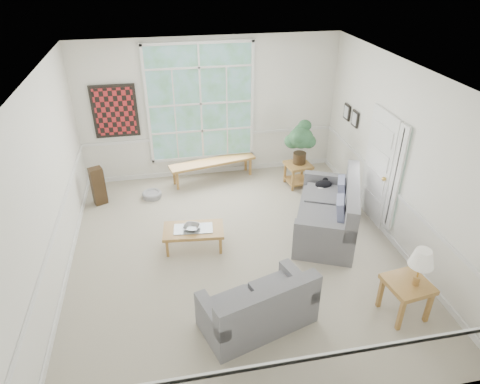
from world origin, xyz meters
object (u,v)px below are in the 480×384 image
object	(u,v)px
loveseat_right	(327,207)
side_table	(404,298)
coffee_table	(194,238)
end_table	(298,174)
loveseat_front	(257,301)

from	to	relation	value
loveseat_right	side_table	distance (m)	2.16
coffee_table	side_table	world-z (taller)	side_table
coffee_table	end_table	size ratio (longest dim) A/B	2.00
loveseat_right	side_table	world-z (taller)	loveseat_right
loveseat_front	side_table	world-z (taller)	loveseat_front
side_table	coffee_table	bearing A→B (deg)	142.47
coffee_table	loveseat_right	bearing A→B (deg)	6.31
loveseat_front	side_table	bearing A→B (deg)	-23.92
side_table	loveseat_front	bearing A→B (deg)	173.69
end_table	loveseat_front	bearing A→B (deg)	-115.40
coffee_table	end_table	world-z (taller)	end_table
coffee_table	end_table	xyz separation A→B (m)	(2.41, 1.78, 0.06)
loveseat_front	coffee_table	size ratio (longest dim) A/B	1.48
loveseat_right	loveseat_front	bearing A→B (deg)	-108.08
loveseat_right	loveseat_front	distance (m)	2.55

